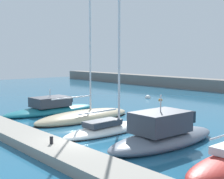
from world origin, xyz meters
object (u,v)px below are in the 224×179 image
(sailboat_sand_second, at_px, (84,116))
(sailboat_white_third, at_px, (109,127))
(motorboat_slate_fourth, at_px, (164,135))
(mooring_buoy_orange, at_px, (160,100))
(motorboat_teal_nearest, at_px, (51,108))
(mooring_buoy_white, at_px, (148,98))
(dock_bollard, at_px, (51,140))

(sailboat_sand_second, height_order, sailboat_white_third, sailboat_white_third)
(motorboat_slate_fourth, xyz_separation_m, mooring_buoy_orange, (-14.10, 15.73, -0.68))
(motorboat_teal_nearest, relative_size, mooring_buoy_orange, 19.83)
(motorboat_teal_nearest, distance_m, sailboat_sand_second, 5.04)
(mooring_buoy_white, height_order, dock_bollard, dock_bollard)
(motorboat_teal_nearest, distance_m, mooring_buoy_white, 15.74)
(sailboat_white_third, xyz_separation_m, dock_bollard, (2.01, -6.03, 0.40))
(mooring_buoy_orange, height_order, dock_bollard, dock_bollard)
(motorboat_slate_fourth, bearing_deg, mooring_buoy_orange, 41.97)
(sailboat_white_third, height_order, motorboat_slate_fourth, sailboat_white_third)
(motorboat_teal_nearest, height_order, mooring_buoy_orange, motorboat_teal_nearest)
(sailboat_sand_second, bearing_deg, mooring_buoy_white, 20.92)
(sailboat_white_third, distance_m, mooring_buoy_white, 20.31)
(motorboat_slate_fourth, relative_size, dock_bollard, 20.73)
(motorboat_slate_fourth, xyz_separation_m, mooring_buoy_white, (-16.77, 16.20, -0.68))
(dock_bollard, bearing_deg, sailboat_white_third, 108.45)
(sailboat_white_third, distance_m, motorboat_slate_fourth, 5.04)
(sailboat_white_third, bearing_deg, dock_bollard, -164.47)
(motorboat_slate_fourth, bearing_deg, sailboat_white_third, 94.09)
(sailboat_white_third, bearing_deg, motorboat_slate_fourth, -88.91)
(motorboat_slate_fourth, relative_size, mooring_buoy_orange, 17.72)
(sailboat_sand_second, distance_m, mooring_buoy_white, 16.55)
(mooring_buoy_orange, bearing_deg, sailboat_sand_second, -75.08)
(mooring_buoy_orange, bearing_deg, mooring_buoy_white, 169.81)
(motorboat_slate_fourth, height_order, mooring_buoy_white, motorboat_slate_fourth)
(mooring_buoy_white, bearing_deg, sailboat_white_third, -54.63)
(sailboat_white_third, height_order, mooring_buoy_orange, sailboat_white_third)
(sailboat_white_third, relative_size, dock_bollard, 39.84)
(sailboat_white_third, bearing_deg, mooring_buoy_white, 32.45)
(sailboat_white_third, bearing_deg, sailboat_sand_second, 72.19)
(sailboat_white_third, xyz_separation_m, mooring_buoy_orange, (-9.09, 16.08, -0.41))
(motorboat_slate_fourth, height_order, mooring_buoy_orange, motorboat_slate_fourth)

